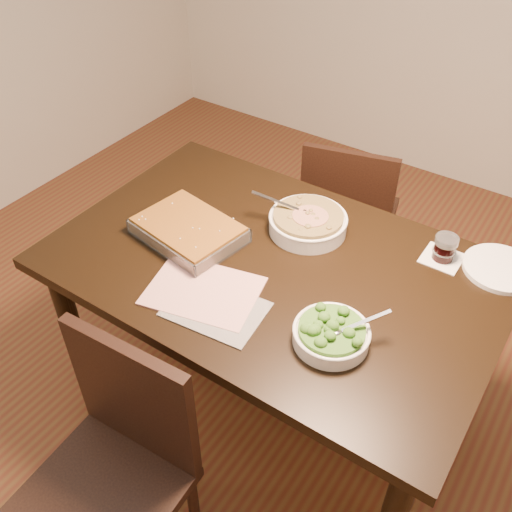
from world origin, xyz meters
TOP-DOWN VIEW (x-y plane):
  - ground at (0.00, 0.00)m, footprint 4.00×4.00m
  - table at (0.00, 0.00)m, footprint 1.40×0.90m
  - magazine_a at (-0.10, -0.23)m, footprint 0.37×0.31m
  - magazine_b at (-0.03, -0.27)m, footprint 0.30×0.23m
  - coaster at (0.43, 0.31)m, footprint 0.12×0.12m
  - stew_bowl at (0.00, 0.20)m, footprint 0.29×0.26m
  - broccoli_bowl at (0.30, -0.19)m, footprint 0.21×0.21m
  - baking_dish at (-0.30, -0.05)m, footprint 0.37×0.30m
  - wine_tumbler at (0.43, 0.31)m, footprint 0.07×0.07m
  - dinner_plate at (0.60, 0.36)m, footprint 0.23×0.23m
  - chair_near at (-0.08, -0.68)m, footprint 0.42×0.42m
  - chair_far at (-0.08, 0.74)m, footprint 0.46×0.46m

SIDE VIEW (x-z plane):
  - ground at x=0.00m, z-range 0.00..0.00m
  - chair_far at x=-0.08m, z-range 0.05..0.86m
  - chair_near at x=-0.08m, z-range 0.05..0.91m
  - table at x=0.00m, z-range 0.28..1.03m
  - coaster at x=0.43m, z-range 0.75..0.75m
  - magazine_b at x=-0.03m, z-range 0.75..0.75m
  - magazine_a at x=-0.10m, z-range 0.75..0.76m
  - dinner_plate at x=0.60m, z-range 0.75..0.77m
  - broccoli_bowl at x=0.30m, z-range 0.74..0.82m
  - baking_dish at x=-0.30m, z-range 0.75..0.81m
  - stew_bowl at x=0.00m, z-range 0.74..0.84m
  - wine_tumbler at x=0.43m, z-range 0.75..0.84m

